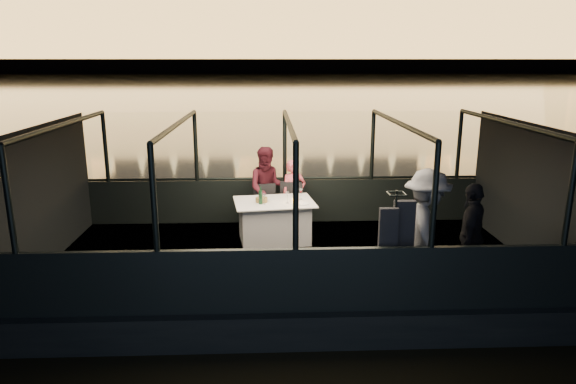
{
  "coord_description": "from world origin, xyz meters",
  "views": [
    {
      "loc": [
        -0.36,
        -8.31,
        3.8
      ],
      "look_at": [
        0.0,
        0.4,
        1.55
      ],
      "focal_mm": 32.0,
      "sensor_mm": 36.0,
      "label": 1
    }
  ],
  "objects_px": {
    "person_woman_coral": "(294,192)",
    "person_man_maroon": "(268,193)",
    "passenger_dark": "(471,231)",
    "wine_bottle": "(261,196)",
    "chair_port_right": "(292,210)",
    "chair_port_left": "(265,211)",
    "passenger_stripe": "(425,235)",
    "coat_stand": "(394,241)",
    "dining_table_central": "(274,221)"
  },
  "relations": [
    {
      "from": "dining_table_central",
      "to": "person_man_maroon",
      "type": "relative_size",
      "value": 0.87
    },
    {
      "from": "passenger_dark",
      "to": "dining_table_central",
      "type": "bearing_deg",
      "value": -96.34
    },
    {
      "from": "chair_port_right",
      "to": "passenger_dark",
      "type": "xyz_separation_m",
      "value": [
        2.53,
        -2.53,
        0.4
      ]
    },
    {
      "from": "person_man_maroon",
      "to": "wine_bottle",
      "type": "relative_size",
      "value": 5.24
    },
    {
      "from": "passenger_dark",
      "to": "wine_bottle",
      "type": "relative_size",
      "value": 5.0
    },
    {
      "from": "person_woman_coral",
      "to": "person_man_maroon",
      "type": "distance_m",
      "value": 0.52
    },
    {
      "from": "passenger_dark",
      "to": "wine_bottle",
      "type": "height_order",
      "value": "passenger_dark"
    },
    {
      "from": "dining_table_central",
      "to": "person_woman_coral",
      "type": "distance_m",
      "value": 0.93
    },
    {
      "from": "dining_table_central",
      "to": "coat_stand",
      "type": "height_order",
      "value": "coat_stand"
    },
    {
      "from": "chair_port_right",
      "to": "passenger_stripe",
      "type": "distance_m",
      "value": 3.25
    },
    {
      "from": "chair_port_right",
      "to": "passenger_stripe",
      "type": "height_order",
      "value": "passenger_stripe"
    },
    {
      "from": "chair_port_left",
      "to": "chair_port_right",
      "type": "bearing_deg",
      "value": -7.52
    },
    {
      "from": "person_man_maroon",
      "to": "chair_port_left",
      "type": "bearing_deg",
      "value": -107.48
    },
    {
      "from": "person_woman_coral",
      "to": "wine_bottle",
      "type": "bearing_deg",
      "value": -144.78
    },
    {
      "from": "chair_port_right",
      "to": "passenger_dark",
      "type": "relative_size",
      "value": 0.61
    },
    {
      "from": "chair_port_right",
      "to": "person_woman_coral",
      "type": "relative_size",
      "value": 0.69
    },
    {
      "from": "chair_port_left",
      "to": "person_man_maroon",
      "type": "bearing_deg",
      "value": 68.75
    },
    {
      "from": "dining_table_central",
      "to": "passenger_dark",
      "type": "bearing_deg",
      "value": -35.61
    },
    {
      "from": "coat_stand",
      "to": "passenger_dark",
      "type": "xyz_separation_m",
      "value": [
        1.28,
        0.5,
        -0.05
      ]
    },
    {
      "from": "dining_table_central",
      "to": "person_man_maroon",
      "type": "bearing_deg",
      "value": 99.08
    },
    {
      "from": "wine_bottle",
      "to": "chair_port_right",
      "type": "bearing_deg",
      "value": 45.96
    },
    {
      "from": "chair_port_left",
      "to": "passenger_stripe",
      "type": "relative_size",
      "value": 0.51
    },
    {
      "from": "person_man_maroon",
      "to": "passenger_stripe",
      "type": "relative_size",
      "value": 0.91
    },
    {
      "from": "coat_stand",
      "to": "person_woman_coral",
      "type": "xyz_separation_m",
      "value": [
        -1.2,
        3.32,
        -0.15
      ]
    },
    {
      "from": "dining_table_central",
      "to": "chair_port_left",
      "type": "relative_size",
      "value": 1.56
    },
    {
      "from": "dining_table_central",
      "to": "chair_port_right",
      "type": "relative_size",
      "value": 1.51
    },
    {
      "from": "person_man_maroon",
      "to": "wine_bottle",
      "type": "distance_m",
      "value": 0.9
    },
    {
      "from": "coat_stand",
      "to": "passenger_dark",
      "type": "height_order",
      "value": "coat_stand"
    },
    {
      "from": "chair_port_left",
      "to": "coat_stand",
      "type": "bearing_deg",
      "value": -66.16
    },
    {
      "from": "dining_table_central",
      "to": "person_woman_coral",
      "type": "xyz_separation_m",
      "value": [
        0.4,
        0.76,
        0.36
      ]
    },
    {
      "from": "coat_stand",
      "to": "wine_bottle",
      "type": "relative_size",
      "value": 5.08
    },
    {
      "from": "wine_bottle",
      "to": "passenger_dark",
      "type": "bearing_deg",
      "value": -31.39
    },
    {
      "from": "passenger_stripe",
      "to": "passenger_dark",
      "type": "xyz_separation_m",
      "value": [
        0.73,
        0.14,
        0.0
      ]
    },
    {
      "from": "dining_table_central",
      "to": "chair_port_right",
      "type": "distance_m",
      "value": 0.58
    },
    {
      "from": "chair_port_right",
      "to": "person_woman_coral",
      "type": "xyz_separation_m",
      "value": [
        0.05,
        0.29,
        0.3
      ]
    },
    {
      "from": "chair_port_right",
      "to": "coat_stand",
      "type": "distance_m",
      "value": 3.31
    },
    {
      "from": "chair_port_right",
      "to": "coat_stand",
      "type": "height_order",
      "value": "coat_stand"
    },
    {
      "from": "chair_port_right",
      "to": "coat_stand",
      "type": "xyz_separation_m",
      "value": [
        1.26,
        -3.03,
        0.45
      ]
    },
    {
      "from": "chair_port_left",
      "to": "wine_bottle",
      "type": "relative_size",
      "value": 2.93
    },
    {
      "from": "coat_stand",
      "to": "passenger_stripe",
      "type": "relative_size",
      "value": 0.88
    },
    {
      "from": "coat_stand",
      "to": "person_woman_coral",
      "type": "bearing_deg",
      "value": 109.91
    },
    {
      "from": "dining_table_central",
      "to": "chair_port_left",
      "type": "distance_m",
      "value": 0.51
    },
    {
      "from": "person_woman_coral",
      "to": "wine_bottle",
      "type": "xyz_separation_m",
      "value": [
        -0.65,
        -0.91,
        0.17
      ]
    },
    {
      "from": "chair_port_right",
      "to": "person_man_maroon",
      "type": "distance_m",
      "value": 0.61
    },
    {
      "from": "person_woman_coral",
      "to": "person_man_maroon",
      "type": "bearing_deg",
      "value": 164.86
    },
    {
      "from": "chair_port_right",
      "to": "passenger_stripe",
      "type": "relative_size",
      "value": 0.53
    },
    {
      "from": "dining_table_central",
      "to": "passenger_stripe",
      "type": "distance_m",
      "value": 3.12
    },
    {
      "from": "person_man_maroon",
      "to": "chair_port_right",
      "type": "bearing_deg",
      "value": -31.64
    },
    {
      "from": "chair_port_left",
      "to": "coat_stand",
      "type": "relative_size",
      "value": 0.58
    },
    {
      "from": "passenger_dark",
      "to": "person_woman_coral",
      "type": "bearing_deg",
      "value": -109.41
    }
  ]
}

